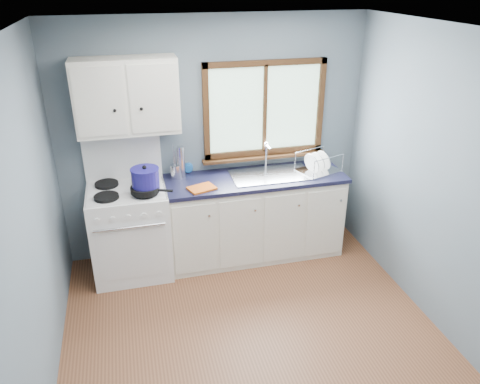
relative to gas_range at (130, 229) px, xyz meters
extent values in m
cube|color=brown|center=(0.95, -1.47, -0.50)|extent=(3.20, 3.60, 0.02)
cube|color=white|center=(0.95, -1.47, 2.02)|extent=(3.20, 3.60, 0.02)
cube|color=slate|center=(0.95, 0.34, 0.76)|extent=(3.20, 0.02, 2.50)
cube|color=slate|center=(-0.66, -1.47, 0.76)|extent=(0.02, 3.60, 2.50)
cube|color=slate|center=(2.56, -1.47, 0.76)|extent=(0.02, 3.60, 2.50)
cube|color=white|center=(0.00, -0.01, -0.03)|extent=(0.76, 0.65, 0.92)
cube|color=white|center=(0.00, 0.30, 0.65)|extent=(0.76, 0.05, 0.44)
cube|color=silver|center=(0.00, -0.01, 0.43)|extent=(0.72, 0.59, 0.01)
cylinder|color=black|center=(-0.18, -0.16, 0.45)|extent=(0.23, 0.23, 0.03)
cylinder|color=black|center=(0.18, -0.16, 0.45)|extent=(0.23, 0.23, 0.03)
cylinder|color=black|center=(-0.18, 0.14, 0.45)|extent=(0.23, 0.23, 0.03)
cylinder|color=black|center=(0.18, 0.14, 0.45)|extent=(0.23, 0.23, 0.03)
cylinder|color=silver|center=(0.00, -0.35, 0.21)|extent=(0.66, 0.02, 0.02)
cube|color=silver|center=(0.00, -0.33, -0.09)|extent=(0.66, 0.01, 0.55)
cube|color=silver|center=(1.31, 0.02, -0.05)|extent=(1.85, 0.60, 0.88)
cube|color=black|center=(1.31, 0.04, -0.45)|extent=(1.85, 0.54, 0.08)
cube|color=black|center=(1.31, 0.02, 0.41)|extent=(1.89, 0.64, 0.04)
cube|color=silver|center=(1.49, 0.02, 0.43)|extent=(0.84, 0.46, 0.01)
cube|color=silver|center=(1.29, 0.02, 0.36)|extent=(0.36, 0.40, 0.14)
cube|color=silver|center=(1.69, 0.02, 0.36)|extent=(0.36, 0.40, 0.14)
cylinder|color=silver|center=(1.49, 0.22, 0.57)|extent=(0.02, 0.02, 0.28)
cylinder|color=silver|center=(1.49, 0.15, 0.70)|extent=(0.02, 0.16, 0.02)
sphere|color=silver|center=(1.49, 0.22, 0.71)|extent=(0.04, 0.04, 0.04)
cube|color=#9EC6A8|center=(1.49, 0.32, 1.06)|extent=(1.22, 0.01, 0.92)
cube|color=#402511|center=(1.49, 0.30, 1.53)|extent=(1.30, 0.05, 0.06)
cube|color=#402511|center=(1.49, 0.30, 0.59)|extent=(1.30, 0.05, 0.06)
cube|color=#402511|center=(0.87, 0.30, 1.06)|extent=(0.06, 0.05, 1.00)
cube|color=#402511|center=(2.10, 0.30, 1.06)|extent=(0.06, 0.05, 1.00)
cube|color=#402511|center=(1.49, 0.30, 1.06)|extent=(0.03, 0.05, 0.92)
cube|color=#402511|center=(1.49, 0.27, 0.54)|extent=(1.36, 0.10, 0.03)
cube|color=silver|center=(0.10, 0.16, 1.31)|extent=(0.95, 0.32, 0.70)
cube|color=silver|center=(-0.14, -0.01, 1.31)|extent=(0.44, 0.01, 0.62)
cube|color=silver|center=(0.34, -0.01, 1.31)|extent=(0.44, 0.01, 0.62)
sphere|color=black|center=(-0.02, -0.02, 1.23)|extent=(0.03, 0.03, 0.03)
sphere|color=black|center=(0.22, -0.02, 1.23)|extent=(0.03, 0.03, 0.03)
cylinder|color=black|center=(0.18, -0.17, 0.49)|extent=(0.35, 0.35, 0.05)
cube|color=black|center=(0.36, -0.24, 0.49)|extent=(0.15, 0.08, 0.02)
cylinder|color=navy|center=(0.19, -0.15, 0.58)|extent=(0.31, 0.31, 0.22)
cylinder|color=navy|center=(0.19, -0.15, 0.69)|extent=(0.33, 0.33, 0.01)
sphere|color=black|center=(0.19, -0.15, 0.71)|extent=(0.05, 0.05, 0.04)
cylinder|color=silver|center=(0.52, 0.19, 0.50)|extent=(0.14, 0.14, 0.14)
cylinder|color=silver|center=(0.54, 0.19, 0.65)|extent=(0.01, 0.01, 0.21)
cylinder|color=silver|center=(0.50, 0.21, 0.66)|extent=(0.01, 0.01, 0.25)
cylinder|color=silver|center=(0.51, 0.17, 0.64)|extent=(0.01, 0.01, 0.19)
cylinder|color=silver|center=(0.58, 0.20, 0.59)|extent=(0.10, 0.10, 0.33)
imported|color=#1C5BA6|center=(0.65, 0.27, 0.56)|extent=(0.13, 0.13, 0.27)
cube|color=#C35314|center=(0.72, -0.15, 0.44)|extent=(0.30, 0.26, 0.02)
cube|color=silver|center=(2.00, 0.00, 0.43)|extent=(0.50, 0.44, 0.01)
cylinder|color=silver|center=(1.86, -0.21, 0.53)|extent=(0.01, 0.01, 0.20)
cylinder|color=silver|center=(2.24, -0.08, 0.53)|extent=(0.01, 0.01, 0.20)
cylinder|color=silver|center=(1.76, 0.07, 0.53)|extent=(0.01, 0.01, 0.20)
cylinder|color=silver|center=(2.14, 0.21, 0.53)|extent=(0.01, 0.01, 0.20)
cylinder|color=silver|center=(2.05, -0.14, 0.63)|extent=(0.38, 0.14, 0.01)
cylinder|color=silver|center=(1.95, 0.14, 0.63)|extent=(0.38, 0.14, 0.01)
cylinder|color=white|center=(1.91, -0.03, 0.54)|extent=(0.13, 0.23, 0.22)
cylinder|color=white|center=(1.98, -0.01, 0.54)|extent=(0.13, 0.23, 0.22)
cylinder|color=white|center=(2.06, 0.02, 0.54)|extent=(0.13, 0.23, 0.22)
camera|label=1|loc=(0.07, -4.26, 2.35)|focal=35.00mm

